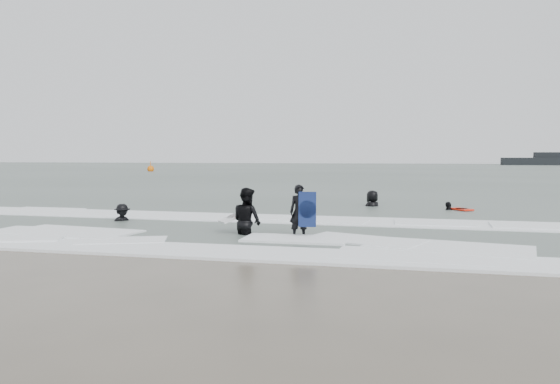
% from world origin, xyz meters
% --- Properties ---
extents(ground, '(320.00, 320.00, 0.00)m').
position_xyz_m(ground, '(0.00, 0.00, 0.00)').
color(ground, brown).
rests_on(ground, ground).
extents(sea, '(320.00, 320.00, 0.00)m').
position_xyz_m(sea, '(0.00, 80.00, 0.06)').
color(sea, '#47544C').
rests_on(sea, ground).
extents(surfer_centre, '(0.64, 0.51, 1.53)m').
position_xyz_m(surfer_centre, '(1.31, 2.16, 0.00)').
color(surfer_centre, black).
rests_on(surfer_centre, ground).
extents(surfer_wading, '(1.20, 1.14, 1.95)m').
position_xyz_m(surfer_wading, '(-0.28, 2.29, 0.00)').
color(surfer_wading, black).
rests_on(surfer_wading, ground).
extents(surfer_breaker, '(1.06, 1.10, 1.50)m').
position_xyz_m(surfer_breaker, '(-5.42, 4.16, 0.00)').
color(surfer_breaker, black).
rests_on(surfer_breaker, ground).
extents(surfer_right_near, '(0.96, 0.83, 1.55)m').
position_xyz_m(surfer_right_near, '(5.68, 11.10, 0.00)').
color(surfer_right_near, black).
rests_on(surfer_right_near, ground).
extents(surfer_right_far, '(1.08, 1.10, 1.92)m').
position_xyz_m(surfer_right_far, '(2.45, 12.04, 0.00)').
color(surfer_right_far, black).
rests_on(surfer_right_far, ground).
extents(surf_foam, '(30.03, 9.06, 0.09)m').
position_xyz_m(surf_foam, '(0.00, 3.70, 0.04)').
color(surf_foam, white).
rests_on(surf_foam, ground).
extents(bodyboards, '(7.86, 9.81, 1.25)m').
position_xyz_m(bodyboards, '(2.38, 5.16, 0.50)').
color(bodyboards, '#0F1C48').
rests_on(bodyboards, ground).
extents(buoy, '(1.00, 1.00, 1.65)m').
position_xyz_m(buoy, '(-34.71, 61.29, 0.42)').
color(buoy, orange).
rests_on(buoy, ground).
extents(vessel_horizon, '(24.13, 4.31, 3.27)m').
position_xyz_m(vessel_horizon, '(36.50, 139.09, 1.23)').
color(vessel_horizon, black).
rests_on(vessel_horizon, ground).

